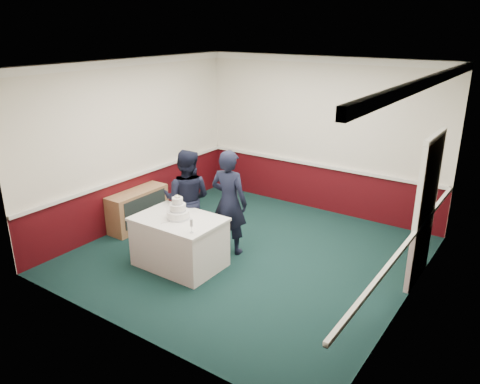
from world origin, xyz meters
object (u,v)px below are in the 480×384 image
Objects in this scene: sideboard at (138,209)px; champagne_flute at (191,224)px; wedding_cake at (178,211)px; person_man at (187,199)px; cake_table at (179,242)px; cake_knife at (168,222)px; person_woman at (229,202)px.

champagne_flute reaches higher than sideboard.
wedding_cake is 0.70m from person_man.
wedding_cake is at bearing -22.72° from sideboard.
sideboard is 1.74m from cake_table.
cake_knife is 1.07× the size of champagne_flute.
sideboard is at bearing 157.28° from wedding_cake.
wedding_cake is 0.23m from cake_knife.
cake_table is at bearing 103.60° from cake_knife.
sideboard is at bearing 173.14° from cake_knife.
person_woman is at bearing 97.86° from champagne_flute.
person_man is (-0.35, 0.60, 0.43)m from cake_table.
cake_table is 0.44m from cake_knife.
cake_table is 0.79× the size of person_man.
sideboard is at bearing 155.66° from champagne_flute.
person_man is at bearing 119.80° from wedding_cake.
person_woman is at bearing 67.17° from cake_table.
sideboard is at bearing 157.28° from cake_table.
person_woman reaches higher than champagne_flute.
cake_table is (1.60, -0.67, 0.05)m from sideboard.
cake_table is 1.01m from person_woman.
wedding_cake reaches higher than cake_knife.
wedding_cake is at bearing 90.00° from cake_table.
champagne_flute is 0.12× the size of person_woman.
cake_knife is 0.55m from champagne_flute.
person_man is at bearing 11.99° from person_woman.
wedding_cake is (1.60, -0.67, 0.55)m from sideboard.
wedding_cake is at bearing 95.82° from person_man.
champagne_flute is at bearing -24.34° from sideboard.
person_man reaches higher than sideboard.
champagne_flute is (0.50, -0.28, 0.03)m from wedding_cake.
cake_knife is at bearing 64.06° from person_woman.
sideboard is 2.02m from person_woman.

